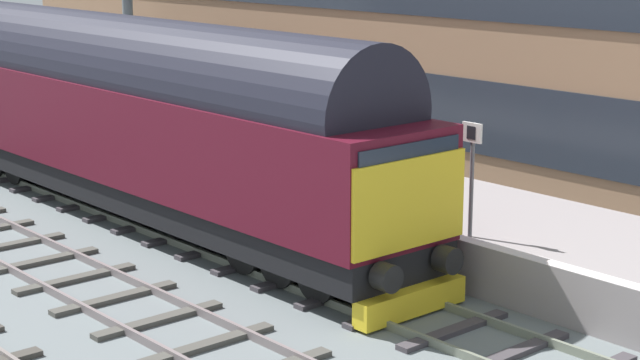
% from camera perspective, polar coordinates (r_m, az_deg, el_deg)
% --- Properties ---
extents(ground_plane, '(140.00, 140.00, 0.00)m').
position_cam_1_polar(ground_plane, '(21.40, -3.02, -4.49)').
color(ground_plane, slate).
rests_on(ground_plane, ground).
extents(track_main, '(2.50, 60.00, 0.15)m').
position_cam_1_polar(track_main, '(21.38, -3.02, -4.35)').
color(track_main, slate).
rests_on(track_main, ground).
extents(track_adjacent_west, '(2.50, 60.00, 0.15)m').
position_cam_1_polar(track_adjacent_west, '(19.56, -11.03, -6.26)').
color(track_adjacent_west, slate).
rests_on(track_adjacent_west, ground).
extents(station_platform, '(4.00, 44.00, 1.01)m').
position_cam_1_polar(station_platform, '(23.55, 3.88, -1.58)').
color(station_platform, gray).
rests_on(station_platform, ground).
extents(diesel_locomotive, '(2.74, 17.93, 4.68)m').
position_cam_1_polar(diesel_locomotive, '(24.62, -9.89, 3.61)').
color(diesel_locomotive, black).
rests_on(diesel_locomotive, ground).
extents(platform_number_sign, '(0.10, 0.44, 2.14)m').
position_cam_1_polar(platform_number_sign, '(19.44, 8.20, 0.96)').
color(platform_number_sign, slate).
rests_on(platform_number_sign, station_platform).
extents(waiting_passenger, '(0.38, 0.51, 1.64)m').
position_cam_1_polar(waiting_passenger, '(25.01, -0.00, 2.82)').
color(waiting_passenger, '#352A41').
rests_on(waiting_passenger, station_platform).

